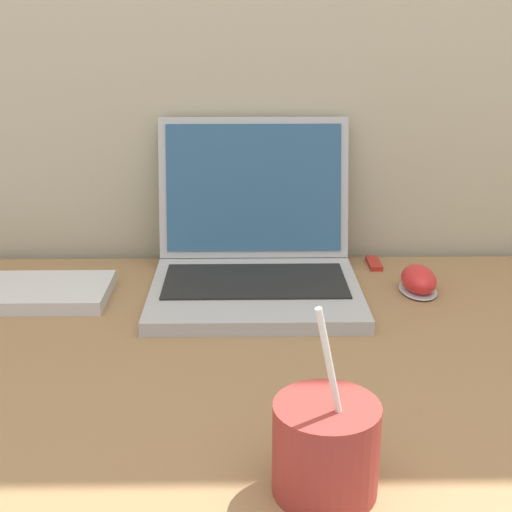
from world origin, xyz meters
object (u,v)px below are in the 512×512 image
computer_mouse (419,281)px  usb_stick (374,263)px  laptop (255,254)px  drink_cup (326,446)px

computer_mouse → usb_stick: (-0.05, 0.12, -0.01)m
laptop → computer_mouse: bearing=-6.8°
drink_cup → usb_stick: (0.15, 0.59, -0.04)m
laptop → usb_stick: size_ratio=5.40×
drink_cup → computer_mouse: size_ratio=2.12×
drink_cup → usb_stick: bearing=75.9°
drink_cup → computer_mouse: 0.51m
computer_mouse → usb_stick: 0.13m
drink_cup → computer_mouse: drink_cup is taller
usb_stick → drink_cup: bearing=-104.1°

